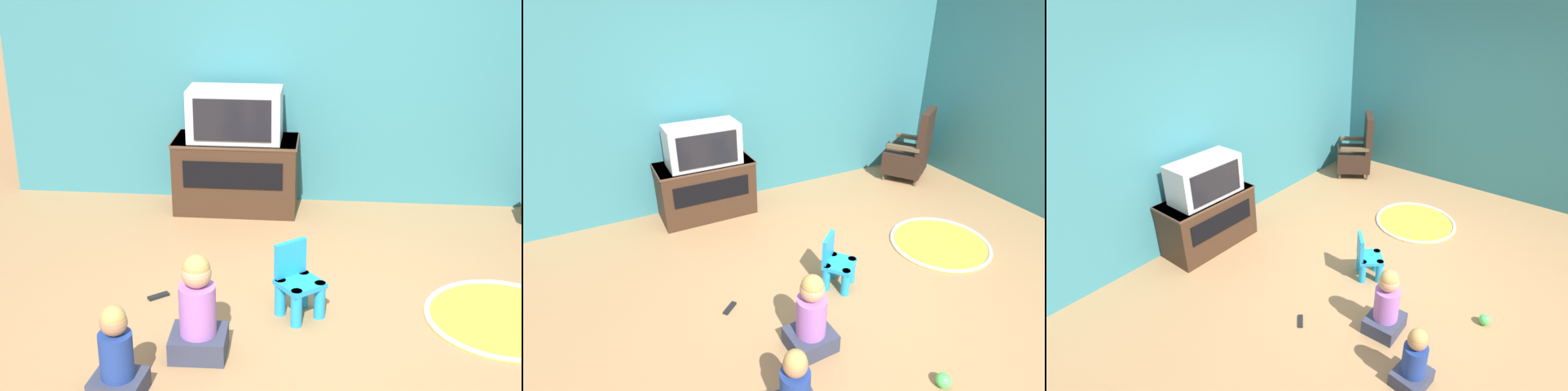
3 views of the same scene
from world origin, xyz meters
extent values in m
plane|color=#9E754C|center=(0.00, 0.00, 0.00)|extent=(30.00, 30.00, 0.00)
cube|color=teal|center=(-0.14, 2.20, 1.41)|extent=(5.71, 0.12, 2.83)
cube|color=#382316|center=(-0.87, 1.87, 0.33)|extent=(1.06, 0.50, 0.65)
cube|color=#503626|center=(-0.87, 1.87, 0.64)|extent=(1.09, 0.51, 0.02)
cube|color=black|center=(-0.87, 1.62, 0.40)|extent=(0.85, 0.01, 0.23)
cube|color=#B7B7BC|center=(-0.87, 1.84, 0.88)|extent=(0.79, 0.38, 0.46)
cube|color=black|center=(-0.87, 1.65, 0.88)|extent=(0.65, 0.02, 0.36)
cylinder|color=brown|center=(2.01, 1.96, 0.05)|extent=(0.04, 0.04, 0.10)
cylinder|color=brown|center=(1.61, 1.69, 0.05)|extent=(0.04, 0.04, 0.10)
cylinder|color=brown|center=(2.25, 1.60, 0.05)|extent=(0.04, 0.04, 0.10)
cylinder|color=brown|center=(1.86, 1.32, 0.05)|extent=(0.04, 0.04, 0.10)
cube|color=black|center=(1.93, 1.64, 0.26)|extent=(0.76, 0.74, 0.31)
cube|color=black|center=(2.06, 1.46, 0.70)|extent=(0.50, 0.39, 0.57)
cube|color=brown|center=(2.14, 1.78, 0.51)|extent=(0.30, 0.40, 0.05)
cube|color=brown|center=(1.73, 1.50, 0.51)|extent=(0.30, 0.40, 0.05)
cylinder|color=#1E99DB|center=(-0.24, -0.06, 0.13)|extent=(0.07, 0.07, 0.26)
cylinder|color=#1E99DB|center=(-0.10, 0.06, 0.13)|extent=(0.07, 0.07, 0.26)
cylinder|color=#1E99DB|center=(-0.36, 0.07, 0.13)|extent=(0.07, 0.07, 0.26)
cylinder|color=#1E99DB|center=(-0.21, 0.19, 0.13)|extent=(0.07, 0.07, 0.26)
cube|color=#1E99DB|center=(-0.23, 0.07, 0.24)|extent=(0.36, 0.36, 0.04)
cube|color=#1E99DB|center=(-0.30, 0.15, 0.38)|extent=(0.21, 0.18, 0.24)
cylinder|color=gold|center=(1.10, 0.14, 0.01)|extent=(1.03, 1.03, 0.01)
torus|color=silver|center=(1.10, 0.14, 0.01)|extent=(1.02, 1.02, 0.04)
cylinder|color=navy|center=(-1.18, -0.87, 0.26)|extent=(0.19, 0.19, 0.27)
sphere|color=#9E7051|center=(-1.18, -0.87, 0.46)|extent=(0.15, 0.15, 0.15)
sphere|color=tan|center=(-1.18, -0.87, 0.49)|extent=(0.14, 0.14, 0.14)
cube|color=#33384C|center=(-0.81, -0.44, 0.07)|extent=(0.34, 0.30, 0.15)
cylinder|color=#A566BF|center=(-0.81, -0.44, 0.30)|extent=(0.22, 0.22, 0.31)
sphere|color=tan|center=(-0.81, -0.44, 0.54)|extent=(0.18, 0.18, 0.18)
sphere|color=tan|center=(-0.81, -0.44, 0.58)|extent=(0.16, 0.16, 0.16)
sphere|color=#4CCC59|center=(-0.18, -1.13, 0.05)|extent=(0.10, 0.10, 0.10)
cube|color=black|center=(-1.21, 0.22, 0.01)|extent=(0.14, 0.13, 0.02)
camera|label=1|loc=(-0.09, -4.11, 2.49)|focal=50.00mm
camera|label=2|loc=(-1.98, -2.31, 2.40)|focal=28.00mm
camera|label=3|loc=(-3.38, -1.56, 2.79)|focal=28.00mm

